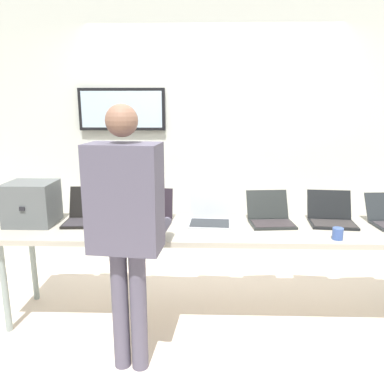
% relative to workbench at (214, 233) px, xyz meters
% --- Properties ---
extents(ground, '(8.00, 8.00, 0.04)m').
position_rel_workbench_xyz_m(ground, '(0.00, 0.00, -0.76)').
color(ground, beige).
extents(back_wall, '(8.00, 0.11, 2.74)m').
position_rel_workbench_xyz_m(back_wall, '(-0.02, 1.13, 0.64)').
color(back_wall, silver).
rests_on(back_wall, ground).
extents(workbench, '(3.41, 0.70, 0.79)m').
position_rel_workbench_xyz_m(workbench, '(0.00, 0.00, 0.00)').
color(workbench, '#ADA697').
rests_on(workbench, ground).
extents(equipment_box, '(0.37, 0.34, 0.34)m').
position_rel_workbench_xyz_m(equipment_box, '(-1.47, 0.05, 0.22)').
color(equipment_box, '#585C5F').
rests_on(equipment_box, workbench).
extents(laptop_station_0, '(0.35, 0.38, 0.26)m').
position_rel_workbench_xyz_m(laptop_station_0, '(-1.05, 0.11, 0.11)').
color(laptop_station_0, black).
rests_on(laptop_station_0, workbench).
extents(laptop_station_1, '(0.38, 0.33, 0.27)m').
position_rel_workbench_xyz_m(laptop_station_1, '(-0.53, 0.11, 0.11)').
color(laptop_station_1, '#282029').
rests_on(laptop_station_1, workbench).
extents(laptop_station_2, '(0.36, 0.35, 0.27)m').
position_rel_workbench_xyz_m(laptop_station_2, '(-0.03, 0.11, 0.11)').
color(laptop_station_2, '#ABB0B8').
rests_on(laptop_station_2, workbench).
extents(laptop_station_3, '(0.38, 0.39, 0.24)m').
position_rel_workbench_xyz_m(laptop_station_3, '(0.46, 0.12, 0.10)').
color(laptop_station_3, '#232625').
rests_on(laptop_station_3, workbench).
extents(laptop_station_4, '(0.38, 0.38, 0.24)m').
position_rel_workbench_xyz_m(laptop_station_4, '(0.95, 0.13, 0.10)').
color(laptop_station_4, black).
rests_on(laptop_station_4, workbench).
extents(person, '(0.48, 0.62, 1.74)m').
position_rel_workbench_xyz_m(person, '(-0.57, -0.62, 0.32)').
color(person, '#555064').
rests_on(person, ground).
extents(coffee_mug, '(0.08, 0.08, 0.08)m').
position_rel_workbench_xyz_m(coffee_mug, '(0.88, -0.25, 0.09)').
color(coffee_mug, '#3A56A0').
rests_on(coffee_mug, workbench).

